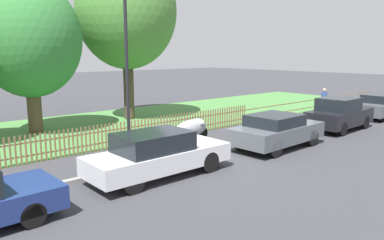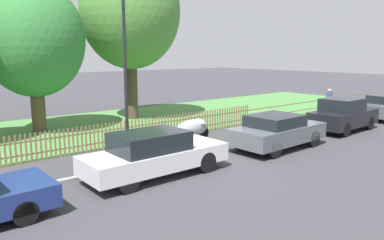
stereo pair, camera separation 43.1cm
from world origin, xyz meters
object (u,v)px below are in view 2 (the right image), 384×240
at_px(parked_car_red_compact, 277,131).
at_px(tree_mid_park, 33,40).
at_px(pedestrian_near_fence, 329,100).
at_px(street_lamp, 126,56).
at_px(parked_car_navy_estate, 154,153).
at_px(tree_far_left, 130,12).
at_px(covered_motorcycle, 193,128).
at_px(parked_car_white_van, 343,115).

distance_m(parked_car_red_compact, tree_mid_park, 11.71).
bearing_deg(pedestrian_near_fence, street_lamp, -39.53).
height_order(tree_mid_park, pedestrian_near_fence, tree_mid_park).
height_order(parked_car_navy_estate, pedestrian_near_fence, pedestrian_near_fence).
bearing_deg(pedestrian_near_fence, parked_car_navy_estate, -33.18).
xyz_separation_m(tree_far_left, street_lamp, (-4.68, -7.66, -2.33)).
relative_size(parked_car_navy_estate, tree_mid_park, 0.65).
relative_size(parked_car_red_compact, tree_far_left, 0.46).
bearing_deg(tree_far_left, pedestrian_near_fence, -34.07).
bearing_deg(parked_car_red_compact, pedestrian_near_fence, 17.27).
relative_size(covered_motorcycle, street_lamp, 0.33).
height_order(parked_car_red_compact, tree_mid_park, tree_mid_park).
bearing_deg(pedestrian_near_fence, tree_mid_park, -66.75).
bearing_deg(parked_car_navy_estate, tree_far_left, 62.92).
height_order(covered_motorcycle, street_lamp, street_lamp).
bearing_deg(tree_far_left, parked_car_red_compact, -84.79).
distance_m(parked_car_red_compact, covered_motorcycle, 3.48).
distance_m(parked_car_red_compact, street_lamp, 6.54).
distance_m(parked_car_navy_estate, street_lamp, 3.33).
bearing_deg(street_lamp, parked_car_white_van, -9.34).
xyz_separation_m(pedestrian_near_fence, street_lamp, (-14.34, -1.12, 2.70)).
bearing_deg(pedestrian_near_fence, covered_motorcycle, -43.52).
height_order(parked_car_red_compact, tree_far_left, tree_far_left).
xyz_separation_m(parked_car_red_compact, pedestrian_near_fence, (8.79, 2.99, 0.21)).
height_order(parked_car_navy_estate, tree_far_left, tree_far_left).
distance_m(parked_car_navy_estate, parked_car_red_compact, 5.62).
height_order(parked_car_red_compact, pedestrian_near_fence, pedestrian_near_fence).
xyz_separation_m(parked_car_red_compact, parked_car_white_van, (5.17, 0.10, 0.08)).
bearing_deg(pedestrian_near_fence, parked_car_red_compact, -25.21).
distance_m(parked_car_white_van, tree_far_left, 12.32).
bearing_deg(parked_car_white_van, tree_far_left, 120.91).
relative_size(tree_far_left, street_lamp, 1.59).
bearing_deg(parked_car_white_van, tree_mid_park, 139.33).
bearing_deg(parked_car_navy_estate, tree_mid_park, 93.58).
height_order(tree_far_left, pedestrian_near_fence, tree_far_left).
bearing_deg(tree_mid_park, pedestrian_near_fence, -22.74).
bearing_deg(tree_mid_park, covered_motorcycle, -56.16).
xyz_separation_m(tree_mid_park, street_lamp, (0.63, -7.40, -0.71)).
bearing_deg(covered_motorcycle, street_lamp, -167.43).
xyz_separation_m(parked_car_navy_estate, parked_car_white_van, (10.79, -0.13, 0.08)).
distance_m(parked_car_navy_estate, pedestrian_near_fence, 14.67).
xyz_separation_m(parked_car_navy_estate, street_lamp, (0.07, 1.63, 2.90)).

